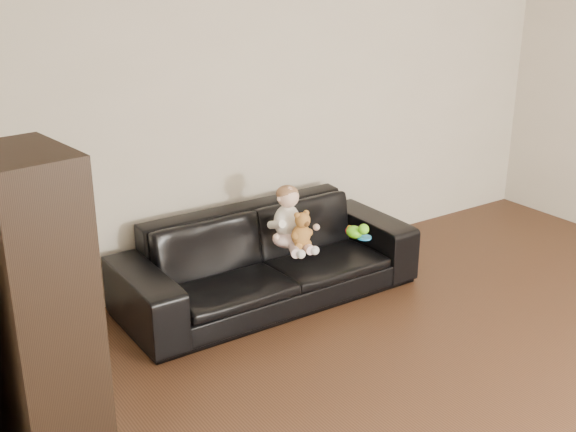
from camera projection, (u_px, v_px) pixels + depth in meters
wall_back at (293, 93)px, 5.26m from camera, size 5.00×0.00×5.00m
wall_left at (88, 368)px, 1.81m from camera, size 0.00×5.50×5.50m
sofa at (268, 258)px, 4.93m from camera, size 2.07×0.81×0.60m
cabinet at (39, 318)px, 3.18m from camera, size 0.44×0.56×1.52m
shelf_item at (35, 245)px, 3.07m from camera, size 0.21×0.27×0.28m
baby at (289, 221)px, 4.80m from camera, size 0.33×0.39×0.43m
teddy_bear at (302, 230)px, 4.71m from camera, size 0.15×0.15×0.25m
toy_green at (354, 232)px, 5.00m from camera, size 0.13×0.15×0.09m
toy_rattle at (349, 231)px, 5.06m from camera, size 0.08×0.08×0.06m
toy_blue_disc at (364, 237)px, 5.00m from camera, size 0.13×0.13×0.01m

